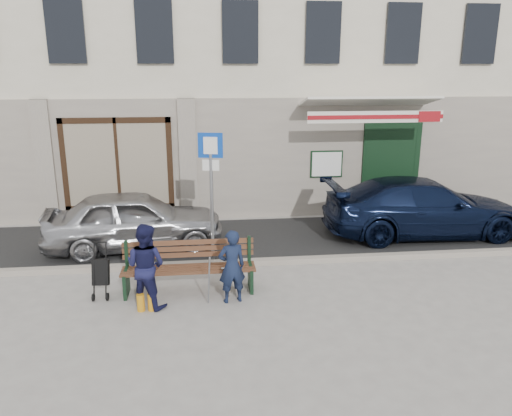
{
  "coord_description": "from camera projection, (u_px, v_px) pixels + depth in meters",
  "views": [
    {
      "loc": [
        -1.05,
        -8.1,
        3.95
      ],
      "look_at": [
        0.02,
        1.6,
        1.2
      ],
      "focal_mm": 35.0,
      "sensor_mm": 36.0,
      "label": 1
    }
  ],
  "objects": [
    {
      "name": "ground",
      "position": [
        265.0,
        296.0,
        8.93
      ],
      "size": [
        80.0,
        80.0,
        0.0
      ],
      "primitive_type": "plane",
      "color": "#9E9991",
      "rests_on": "ground"
    },
    {
      "name": "asphalt_lane",
      "position": [
        248.0,
        239.0,
        11.9
      ],
      "size": [
        60.0,
        3.2,
        0.01
      ],
      "primitive_type": "cube",
      "color": "#282828",
      "rests_on": "ground"
    },
    {
      "name": "building",
      "position": [
        232.0,
        34.0,
        15.68
      ],
      "size": [
        20.0,
        8.27,
        10.0
      ],
      "color": "beige",
      "rests_on": "ground"
    },
    {
      "name": "stroller",
      "position": [
        101.0,
        273.0,
        8.83
      ],
      "size": [
        0.3,
        0.42,
        0.99
      ],
      "rotation": [
        0.0,
        0.0,
        -0.07
      ],
      "color": "black",
      "rests_on": "ground"
    },
    {
      "name": "man",
      "position": [
        232.0,
        266.0,
        8.57
      ],
      "size": [
        0.54,
        0.42,
        1.31
      ],
      "primitive_type": "imported",
      "rotation": [
        0.0,
        0.0,
        3.37
      ],
      "color": "#141D37",
      "rests_on": "ground"
    },
    {
      "name": "curb",
      "position": [
        255.0,
        262.0,
        10.35
      ],
      "size": [
        60.0,
        0.18,
        0.12
      ],
      "primitive_type": "cube",
      "color": "#9E9384",
      "rests_on": "ground"
    },
    {
      "name": "woman",
      "position": [
        146.0,
        266.0,
        8.39
      ],
      "size": [
        0.89,
        0.83,
        1.48
      ],
      "primitive_type": "imported",
      "rotation": [
        0.0,
        0.0,
        2.66
      ],
      "color": "#16173D",
      "rests_on": "ground"
    },
    {
      "name": "parking_sign",
      "position": [
        211.0,
        177.0,
        10.11
      ],
      "size": [
        0.5,
        0.14,
        2.71
      ],
      "rotation": [
        0.0,
        0.0,
        -0.21
      ],
      "color": "gray",
      "rests_on": "ground"
    },
    {
      "name": "car_navy",
      "position": [
        423.0,
        207.0,
        12.08
      ],
      "size": [
        4.81,
        1.98,
        1.39
      ],
      "primitive_type": "imported",
      "rotation": [
        0.0,
        0.0,
        1.56
      ],
      "color": "black",
      "rests_on": "ground"
    },
    {
      "name": "bench",
      "position": [
        186.0,
        268.0,
        9.0
      ],
      "size": [
        2.4,
        1.17,
        0.98
      ],
      "color": "brown",
      "rests_on": "ground"
    },
    {
      "name": "car_silver",
      "position": [
        135.0,
        220.0,
        11.17
      ],
      "size": [
        4.08,
        2.04,
        1.33
      ],
      "primitive_type": "imported",
      "rotation": [
        0.0,
        0.0,
        1.69
      ],
      "color": "#A7A7AB",
      "rests_on": "ground"
    }
  ]
}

